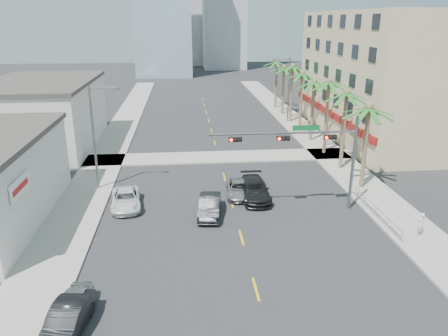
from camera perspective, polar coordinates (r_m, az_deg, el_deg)
name	(u,v)px	position (r m, az deg, el deg)	size (l,w,h in m)	color
ground	(250,269)	(26.57, 3.46, -13.09)	(260.00, 260.00, 0.00)	#262628
sidewalk_right	(335,160)	(47.17, 14.25, 1.08)	(4.00, 120.00, 0.15)	gray
sidewalk_left	(101,167)	(45.26, -15.75, 0.19)	(4.00, 120.00, 0.15)	gray
sidewalk_cross	(219,157)	(46.54, -0.65, 1.44)	(80.00, 4.00, 0.15)	gray
building_right	(391,75)	(58.57, 21.02, 11.27)	(15.25, 28.00, 15.00)	tan
building_left_far	(43,116)	(53.69, -22.60, 6.24)	(11.00, 18.00, 7.20)	beige
traffic_signal_mast	(313,147)	(32.89, 11.53, 2.65)	(11.12, 0.54, 7.20)	slate
palm_tree_0	(369,108)	(38.14, 18.45, 7.41)	(4.80, 4.80, 7.80)	brown
palm_tree_1	(347,94)	(42.81, 15.76, 9.32)	(4.80, 4.80, 8.16)	brown
palm_tree_2	(329,82)	(47.59, 13.59, 10.83)	(4.80, 4.80, 8.52)	brown
palm_tree_3	(314,82)	(52.59, 11.72, 10.92)	(4.80, 4.80, 7.80)	brown
palm_tree_4	(303,74)	(57.50, 10.23, 12.02)	(4.80, 4.80, 8.16)	brown
palm_tree_5	(293,67)	(62.46, 8.98, 12.94)	(4.80, 4.80, 8.52)	brown
palm_tree_6	(284,68)	(67.55, 7.86, 12.83)	(4.80, 4.80, 7.80)	brown
palm_tree_7	(277,62)	(72.57, 6.93, 13.56)	(4.80, 4.80, 8.16)	brown
streetlight_left	(96,133)	(38.04, -16.41, 4.45)	(2.55, 0.25, 9.00)	slate
streetlight_right	(288,87)	(62.65, 8.30, 10.47)	(2.55, 0.25, 9.00)	slate
guardrail	(376,210)	(34.24, 19.26, -5.24)	(0.08, 8.08, 1.00)	silver
car_parked_near	(73,306)	(23.79, -19.13, -16.71)	(1.46, 3.64, 1.24)	#B6B5BA
car_parked_mid	(67,321)	(22.79, -19.85, -18.28)	(1.50, 4.29, 1.41)	black
car_parked_far	(126,199)	(35.09, -12.69, -4.02)	(2.21, 4.79, 1.33)	white
car_lane_left	(210,206)	(32.90, -1.90, -4.99)	(1.56, 4.47, 1.47)	black
car_lane_center	(239,189)	(36.47, 1.97, -2.72)	(2.05, 4.44, 1.23)	#A7A7AC
car_lane_right	(255,189)	(35.95, 4.05, -2.81)	(2.19, 5.40, 1.57)	black
pedestrian	(420,224)	(32.46, 24.28, -6.68)	(0.59, 0.39, 1.63)	silver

